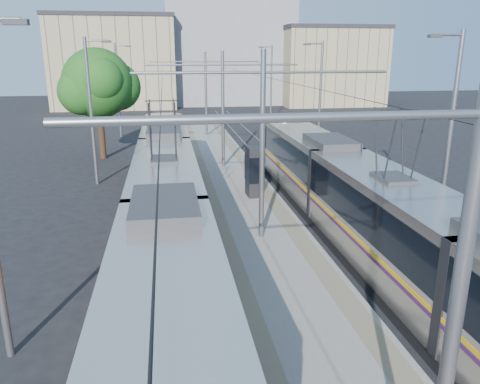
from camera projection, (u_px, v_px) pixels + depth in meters
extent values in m
plane|color=black|center=(330.00, 377.00, 10.75)|extent=(160.00, 160.00, 0.00)
cube|color=gray|center=(230.00, 180.00, 26.81)|extent=(4.00, 50.00, 0.30)
cube|color=gray|center=(205.00, 179.00, 26.55)|extent=(0.70, 50.00, 0.01)
cube|color=gray|center=(255.00, 177.00, 26.98)|extent=(0.70, 50.00, 0.01)
cube|color=gray|center=(154.00, 186.00, 26.20)|extent=(0.07, 70.00, 0.03)
cube|color=gray|center=(179.00, 185.00, 26.42)|extent=(0.07, 70.00, 0.03)
cube|color=gray|center=(279.00, 181.00, 27.28)|extent=(0.07, 70.00, 0.03)
cube|color=gray|center=(303.00, 180.00, 27.49)|extent=(0.07, 70.00, 0.03)
cube|color=black|center=(168.00, 238.00, 18.35)|extent=(2.30, 28.94, 0.40)
cube|color=beige|center=(166.00, 197.00, 17.88)|extent=(2.40, 27.34, 2.90)
cube|color=black|center=(165.00, 185.00, 17.74)|extent=(2.43, 27.34, 1.30)
cube|color=yellow|center=(166.00, 207.00, 18.00)|extent=(2.43, 27.34, 0.12)
cube|color=#B00A14|center=(167.00, 220.00, 18.14)|extent=(2.42, 27.34, 1.10)
cube|color=#2D2D30|center=(164.00, 157.00, 17.43)|extent=(1.68, 3.00, 0.30)
cube|color=black|center=(385.00, 268.00, 15.75)|extent=(2.30, 29.05, 0.40)
cube|color=#A6A198|center=(389.00, 222.00, 15.28)|extent=(2.40, 27.45, 2.90)
cube|color=black|center=(390.00, 207.00, 15.14)|extent=(2.43, 27.45, 1.30)
cube|color=#DB9B0B|center=(388.00, 233.00, 15.39)|extent=(2.43, 27.45, 0.12)
cube|color=#361446|center=(388.00, 238.00, 15.44)|extent=(2.43, 27.45, 0.10)
cube|color=#2D2D30|center=(394.00, 175.00, 14.82)|extent=(1.68, 3.00, 0.30)
cylinder|color=slate|center=(453.00, 329.00, 5.88)|extent=(0.20, 0.20, 7.00)
cylinder|color=slate|center=(262.00, 148.00, 17.25)|extent=(0.20, 0.20, 7.00)
cylinder|color=slate|center=(263.00, 72.00, 16.48)|extent=(9.20, 0.10, 0.10)
cylinder|color=slate|center=(223.00, 110.00, 28.61)|extent=(0.20, 0.20, 7.00)
cylinder|color=slate|center=(222.00, 65.00, 27.85)|extent=(9.20, 0.10, 0.10)
cylinder|color=slate|center=(206.00, 94.00, 39.98)|extent=(0.20, 0.20, 7.00)
cylinder|color=slate|center=(205.00, 62.00, 39.21)|extent=(9.20, 0.10, 0.10)
cylinder|color=black|center=(162.00, 85.00, 24.74)|extent=(0.02, 70.00, 0.02)
cylinder|color=black|center=(294.00, 84.00, 25.81)|extent=(0.02, 70.00, 0.02)
cube|color=#2D2D30|center=(15.00, 22.00, 9.49)|extent=(0.50, 0.22, 0.12)
cylinder|color=slate|center=(91.00, 113.00, 25.54)|extent=(0.18, 0.18, 8.00)
cube|color=#2D2D30|center=(106.00, 42.00, 24.64)|extent=(0.50, 0.22, 0.12)
cylinder|color=slate|center=(118.00, 91.00, 40.70)|extent=(0.18, 0.18, 8.00)
cube|color=#2D2D30|center=(128.00, 46.00, 39.80)|extent=(0.50, 0.22, 0.12)
cylinder|color=slate|center=(450.00, 137.00, 18.31)|extent=(0.18, 0.18, 8.00)
cube|color=#2D2D30|center=(435.00, 36.00, 17.08)|extent=(0.50, 0.22, 0.12)
cylinder|color=slate|center=(320.00, 99.00, 33.47)|extent=(0.18, 0.18, 8.00)
cube|color=#2D2D30|center=(307.00, 44.00, 32.24)|extent=(0.50, 0.22, 0.12)
cylinder|color=slate|center=(271.00, 85.00, 48.62)|extent=(0.18, 0.18, 8.00)
cube|color=#2D2D30|center=(261.00, 47.00, 47.39)|extent=(0.50, 0.22, 0.12)
cube|color=black|center=(253.00, 172.00, 23.12)|extent=(0.68, 1.10, 2.47)
cube|color=black|center=(253.00, 168.00, 23.07)|extent=(0.73, 1.14, 1.29)
cylinder|color=#382314|center=(102.00, 136.00, 32.74)|extent=(0.43, 0.43, 3.14)
sphere|color=#214B15|center=(97.00, 83.00, 31.71)|extent=(4.71, 4.71, 4.71)
sphere|color=#214B15|center=(117.00, 87.00, 32.71)|extent=(3.34, 3.34, 3.34)
cube|color=tan|center=(116.00, 64.00, 64.43)|extent=(16.00, 12.00, 11.63)
cube|color=#262328|center=(112.00, 17.00, 62.71)|extent=(16.32, 12.24, 0.50)
cube|color=gray|center=(227.00, 49.00, 70.04)|extent=(18.00, 14.00, 15.67)
cube|color=tan|center=(329.00, 68.00, 67.20)|extent=(14.00, 10.00, 10.38)
cube|color=#262328|center=(331.00, 28.00, 65.65)|extent=(14.28, 10.20, 0.50)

